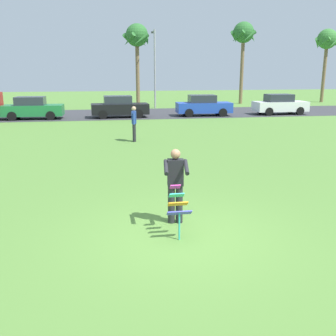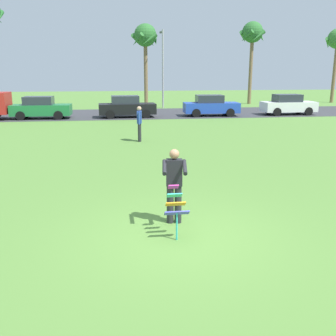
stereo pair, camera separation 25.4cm
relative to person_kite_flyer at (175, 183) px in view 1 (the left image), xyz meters
name	(u,v)px [view 1 (the left image)]	position (x,y,z in m)	size (l,w,h in m)	color
ground_plane	(183,234)	(0.05, -0.68, -0.95)	(120.00, 120.00, 0.00)	#568438
road_strip	(123,114)	(0.05, 23.29, -0.95)	(120.00, 8.00, 0.01)	#38383D
person_kite_flyer	(175,183)	(0.00, 0.00, 0.00)	(0.60, 0.70, 1.73)	#26262B
kite_held	(178,205)	(-0.09, -0.75, -0.25)	(0.51, 0.63, 1.06)	#D83399
parked_car_green	(33,108)	(-6.51, 20.89, -0.18)	(4.24, 1.91, 1.60)	#1E7238
parked_car_black	(119,107)	(-0.30, 20.89, -0.18)	(4.25, 1.94, 1.60)	black
parked_car_blue	(203,106)	(6.14, 20.89, -0.18)	(4.26, 1.96, 1.60)	#2347B7
parked_car_white	(280,105)	(12.43, 20.89, -0.18)	(4.23, 1.89, 1.60)	white
palm_tree_right_near	(137,38)	(1.91, 29.73, 5.38)	(2.58, 2.71, 7.68)	brown
palm_tree_centre_far	(243,36)	(12.94, 31.32, 5.89)	(2.58, 2.71, 8.24)	brown
palm_tree_far_left	(327,42)	(22.49, 31.64, 5.43)	(2.58, 2.71, 7.74)	brown
streetlight_pole	(155,64)	(3.34, 28.10, 3.05)	(0.24, 1.65, 7.00)	#9E9EA3
person_walker_near	(134,123)	(-0.06, 10.65, -0.02)	(0.26, 0.57, 1.73)	#26262B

